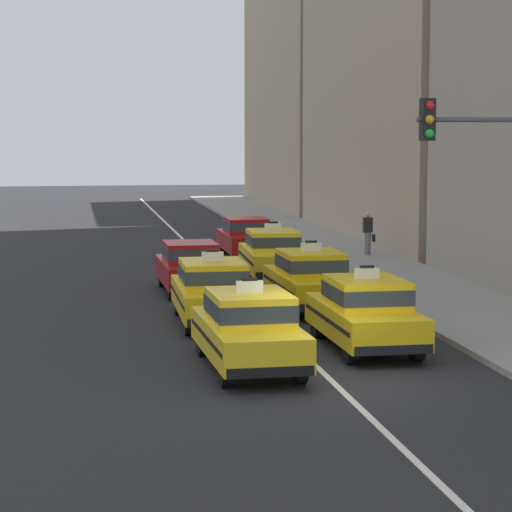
{
  "coord_description": "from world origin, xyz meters",
  "views": [
    {
      "loc": [
        -5.11,
        -21.19,
        5.01
      ],
      "look_at": [
        0.29,
        10.76,
        1.3
      ],
      "focal_mm": 77.27,
      "sensor_mm": 36.0,
      "label": 1
    }
  ],
  "objects_px": {
    "sedan_left_third": "(190,265)",
    "sedan_right_fourth": "(246,236)",
    "taxi_left_nearest": "(249,328)",
    "taxi_left_second": "(212,291)",
    "taxi_right_third": "(272,253)",
    "taxi_right_nearest": "(365,312)",
    "pedestrian_near_crosswalk": "(368,233)",
    "traffic_light_pole": "(512,195)",
    "taxi_right_second": "(310,279)"
  },
  "relations": [
    {
      "from": "taxi_right_nearest",
      "to": "traffic_light_pole",
      "type": "height_order",
      "value": "traffic_light_pole"
    },
    {
      "from": "taxi_left_nearest",
      "to": "taxi_left_second",
      "type": "relative_size",
      "value": 1.0
    },
    {
      "from": "sedan_right_fourth",
      "to": "taxi_left_nearest",
      "type": "bearing_deg",
      "value": -98.88
    },
    {
      "from": "sedan_left_third",
      "to": "sedan_right_fourth",
      "type": "xyz_separation_m",
      "value": [
        3.19,
        9.07,
        0.0
      ]
    },
    {
      "from": "taxi_right_second",
      "to": "sedan_left_third",
      "type": "bearing_deg",
      "value": 127.9
    },
    {
      "from": "pedestrian_near_crosswalk",
      "to": "taxi_left_second",
      "type": "bearing_deg",
      "value": -120.25
    },
    {
      "from": "taxi_right_nearest",
      "to": "pedestrian_near_crosswalk",
      "type": "bearing_deg",
      "value": 74.43
    },
    {
      "from": "taxi_left_nearest",
      "to": "traffic_light_pole",
      "type": "bearing_deg",
      "value": -37.31
    },
    {
      "from": "taxi_left_nearest",
      "to": "pedestrian_near_crosswalk",
      "type": "bearing_deg",
      "value": 67.69
    },
    {
      "from": "taxi_right_third",
      "to": "sedan_right_fourth",
      "type": "distance_m",
      "value": 6.38
    },
    {
      "from": "taxi_right_nearest",
      "to": "sedan_right_fourth",
      "type": "relative_size",
      "value": 1.06
    },
    {
      "from": "taxi_right_second",
      "to": "sedan_right_fourth",
      "type": "height_order",
      "value": "taxi_right_second"
    },
    {
      "from": "taxi_left_second",
      "to": "sedan_right_fourth",
      "type": "bearing_deg",
      "value": 77.66
    },
    {
      "from": "taxi_right_third",
      "to": "sedan_right_fourth",
      "type": "xyz_separation_m",
      "value": [
        0.1,
        6.38,
        -0.03
      ]
    },
    {
      "from": "sedan_left_third",
      "to": "sedan_right_fourth",
      "type": "relative_size",
      "value": 1.0
    },
    {
      "from": "taxi_right_third",
      "to": "sedan_left_third",
      "type": "bearing_deg",
      "value": -138.96
    },
    {
      "from": "sedan_left_third",
      "to": "taxi_right_nearest",
      "type": "distance_m",
      "value": 9.99
    },
    {
      "from": "taxi_left_second",
      "to": "sedan_left_third",
      "type": "height_order",
      "value": "taxi_left_second"
    },
    {
      "from": "traffic_light_pole",
      "to": "taxi_right_third",
      "type": "bearing_deg",
      "value": 94.29
    },
    {
      "from": "taxi_left_nearest",
      "to": "sedan_left_third",
      "type": "xyz_separation_m",
      "value": [
        -0.02,
        11.2,
        -0.03
      ]
    },
    {
      "from": "traffic_light_pole",
      "to": "sedan_left_third",
      "type": "bearing_deg",
      "value": 106.79
    },
    {
      "from": "taxi_right_nearest",
      "to": "sedan_right_fourth",
      "type": "height_order",
      "value": "taxi_right_nearest"
    },
    {
      "from": "taxi_left_nearest",
      "to": "taxi_right_third",
      "type": "relative_size",
      "value": 1.0
    },
    {
      "from": "taxi_left_second",
      "to": "pedestrian_near_crosswalk",
      "type": "relative_size",
      "value": 2.71
    },
    {
      "from": "traffic_light_pole",
      "to": "taxi_right_nearest",
      "type": "bearing_deg",
      "value": 105.45
    },
    {
      "from": "pedestrian_near_crosswalk",
      "to": "traffic_light_pole",
      "type": "relative_size",
      "value": 0.3
    },
    {
      "from": "taxi_left_nearest",
      "to": "taxi_right_nearest",
      "type": "xyz_separation_m",
      "value": [
        2.98,
        1.67,
        0.0
      ]
    },
    {
      "from": "taxi_left_nearest",
      "to": "taxi_left_second",
      "type": "height_order",
      "value": "same"
    },
    {
      "from": "taxi_left_nearest",
      "to": "taxi_right_second",
      "type": "bearing_deg",
      "value": 68.33
    },
    {
      "from": "sedan_right_fourth",
      "to": "taxi_right_second",
      "type": "bearing_deg",
      "value": -91.02
    },
    {
      "from": "taxi_left_second",
      "to": "pedestrian_near_crosswalk",
      "type": "xyz_separation_m",
      "value": [
        7.87,
        13.49,
        0.12
      ]
    },
    {
      "from": "taxi_right_second",
      "to": "taxi_left_second",
      "type": "bearing_deg",
      "value": -148.43
    },
    {
      "from": "taxi_right_second",
      "to": "taxi_right_third",
      "type": "bearing_deg",
      "value": 88.86
    },
    {
      "from": "taxi_left_nearest",
      "to": "sedan_right_fourth",
      "type": "height_order",
      "value": "taxi_left_nearest"
    },
    {
      "from": "taxi_right_third",
      "to": "pedestrian_near_crosswalk",
      "type": "bearing_deg",
      "value": 47.39
    },
    {
      "from": "sedan_left_third",
      "to": "traffic_light_pole",
      "type": "xyz_separation_m",
      "value": [
        4.38,
        -14.52,
        2.97
      ]
    },
    {
      "from": "taxi_left_nearest",
      "to": "taxi_right_nearest",
      "type": "relative_size",
      "value": 1.01
    },
    {
      "from": "taxi_left_nearest",
      "to": "traffic_light_pole",
      "type": "distance_m",
      "value": 6.22
    },
    {
      "from": "traffic_light_pole",
      "to": "taxi_right_second",
      "type": "bearing_deg",
      "value": 97.54
    },
    {
      "from": "taxi_right_third",
      "to": "taxi_left_nearest",
      "type": "bearing_deg",
      "value": -102.46
    },
    {
      "from": "taxi_left_second",
      "to": "sedan_right_fourth",
      "type": "height_order",
      "value": "taxi_left_second"
    },
    {
      "from": "sedan_right_fourth",
      "to": "traffic_light_pole",
      "type": "height_order",
      "value": "traffic_light_pole"
    },
    {
      "from": "taxi_left_second",
      "to": "pedestrian_near_crosswalk",
      "type": "distance_m",
      "value": 15.62
    },
    {
      "from": "traffic_light_pole",
      "to": "taxi_left_nearest",
      "type": "bearing_deg",
      "value": 142.69
    },
    {
      "from": "sedan_right_fourth",
      "to": "traffic_light_pole",
      "type": "distance_m",
      "value": 23.81
    },
    {
      "from": "sedan_left_third",
      "to": "taxi_right_nearest",
      "type": "bearing_deg",
      "value": -72.52
    },
    {
      "from": "taxi_left_second",
      "to": "taxi_right_second",
      "type": "xyz_separation_m",
      "value": [
        2.99,
        1.84,
        0.0
      ]
    },
    {
      "from": "taxi_right_nearest",
      "to": "pedestrian_near_crosswalk",
      "type": "xyz_separation_m",
      "value": [
        4.84,
        17.38,
        0.12
      ]
    },
    {
      "from": "taxi_left_second",
      "to": "sedan_right_fourth",
      "type": "distance_m",
      "value": 15.06
    },
    {
      "from": "taxi_right_nearest",
      "to": "traffic_light_pole",
      "type": "bearing_deg",
      "value": -74.55
    }
  ]
}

